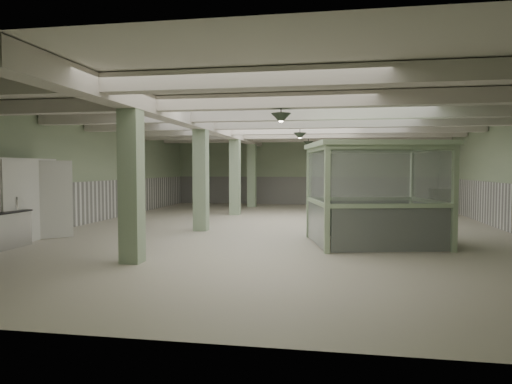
# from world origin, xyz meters

# --- Properties ---
(floor) EXTENTS (20.00, 20.00, 0.00)m
(floor) POSITION_xyz_m (0.00, 0.00, 0.00)
(floor) COLOR beige
(floor) RESTS_ON ground
(ceiling) EXTENTS (14.00, 20.00, 0.02)m
(ceiling) POSITION_xyz_m (0.00, 0.00, 3.60)
(ceiling) COLOR beige
(ceiling) RESTS_ON wall_back
(wall_back) EXTENTS (14.00, 0.02, 3.60)m
(wall_back) POSITION_xyz_m (0.00, 10.00, 1.80)
(wall_back) COLOR #9AAB89
(wall_back) RESTS_ON floor
(wall_front) EXTENTS (14.00, 0.02, 3.60)m
(wall_front) POSITION_xyz_m (0.00, -10.00, 1.80)
(wall_front) COLOR #9AAB89
(wall_front) RESTS_ON floor
(wall_left) EXTENTS (0.02, 20.00, 3.60)m
(wall_left) POSITION_xyz_m (-7.00, 0.00, 1.80)
(wall_left) COLOR #9AAB89
(wall_left) RESTS_ON floor
(wainscot_left) EXTENTS (0.05, 19.90, 1.50)m
(wainscot_left) POSITION_xyz_m (-6.97, 0.00, 0.75)
(wainscot_left) COLOR white
(wainscot_left) RESTS_ON floor
(wainscot_right) EXTENTS (0.05, 19.90, 1.50)m
(wainscot_right) POSITION_xyz_m (6.97, 0.00, 0.75)
(wainscot_right) COLOR white
(wainscot_right) RESTS_ON floor
(wainscot_back) EXTENTS (13.90, 0.05, 1.50)m
(wainscot_back) POSITION_xyz_m (0.00, 9.97, 0.75)
(wainscot_back) COLOR white
(wainscot_back) RESTS_ON floor
(girder) EXTENTS (0.45, 19.90, 0.40)m
(girder) POSITION_xyz_m (-2.50, 0.00, 3.38)
(girder) COLOR beige
(girder) RESTS_ON ceiling
(beam_a) EXTENTS (13.90, 0.35, 0.32)m
(beam_a) POSITION_xyz_m (0.00, -7.50, 3.42)
(beam_a) COLOR beige
(beam_a) RESTS_ON ceiling
(beam_b) EXTENTS (13.90, 0.35, 0.32)m
(beam_b) POSITION_xyz_m (0.00, -5.00, 3.42)
(beam_b) COLOR beige
(beam_b) RESTS_ON ceiling
(beam_c) EXTENTS (13.90, 0.35, 0.32)m
(beam_c) POSITION_xyz_m (0.00, -2.50, 3.42)
(beam_c) COLOR beige
(beam_c) RESTS_ON ceiling
(beam_d) EXTENTS (13.90, 0.35, 0.32)m
(beam_d) POSITION_xyz_m (0.00, 0.00, 3.42)
(beam_d) COLOR beige
(beam_d) RESTS_ON ceiling
(beam_e) EXTENTS (13.90, 0.35, 0.32)m
(beam_e) POSITION_xyz_m (0.00, 2.50, 3.42)
(beam_e) COLOR beige
(beam_e) RESTS_ON ceiling
(beam_f) EXTENTS (13.90, 0.35, 0.32)m
(beam_f) POSITION_xyz_m (0.00, 5.00, 3.42)
(beam_f) COLOR beige
(beam_f) RESTS_ON ceiling
(beam_g) EXTENTS (13.90, 0.35, 0.32)m
(beam_g) POSITION_xyz_m (0.00, 7.50, 3.42)
(beam_g) COLOR beige
(beam_g) RESTS_ON ceiling
(column_a) EXTENTS (0.42, 0.42, 3.60)m
(column_a) POSITION_xyz_m (-2.50, -6.00, 1.80)
(column_a) COLOR #93AC8A
(column_a) RESTS_ON floor
(column_b) EXTENTS (0.42, 0.42, 3.60)m
(column_b) POSITION_xyz_m (-2.50, -1.00, 1.80)
(column_b) COLOR #93AC8A
(column_b) RESTS_ON floor
(column_c) EXTENTS (0.42, 0.42, 3.60)m
(column_c) POSITION_xyz_m (-2.50, 4.00, 1.80)
(column_c) COLOR #93AC8A
(column_c) RESTS_ON floor
(column_d) EXTENTS (0.42, 0.42, 3.60)m
(column_d) POSITION_xyz_m (-2.50, 8.00, 1.80)
(column_d) COLOR #93AC8A
(column_d) RESTS_ON floor
(pendant_front) EXTENTS (0.44, 0.44, 0.22)m
(pendant_front) POSITION_xyz_m (0.50, -5.00, 3.05)
(pendant_front) COLOR #293528
(pendant_front) RESTS_ON ceiling
(pendant_mid) EXTENTS (0.44, 0.44, 0.22)m
(pendant_mid) POSITION_xyz_m (0.50, 0.50, 3.05)
(pendant_mid) COLOR #293528
(pendant_mid) RESTS_ON ceiling
(pendant_back) EXTENTS (0.44, 0.44, 0.22)m
(pendant_back) POSITION_xyz_m (0.50, 5.50, 3.05)
(pendant_back) COLOR #293528
(pendant_back) RESTS_ON ceiling
(walkin_cooler) EXTENTS (1.14, 2.48, 2.27)m
(walkin_cooler) POSITION_xyz_m (-6.62, -4.00, 1.14)
(walkin_cooler) COLOR white
(walkin_cooler) RESTS_ON floor
(guard_booth) EXTENTS (3.79, 3.41, 2.63)m
(guard_booth) POSITION_xyz_m (2.68, -2.73, 1.77)
(guard_booth) COLOR #A7C29B
(guard_booth) RESTS_ON floor
(filing_cabinet) EXTENTS (0.47, 0.67, 1.44)m
(filing_cabinet) POSITION_xyz_m (4.41, -2.24, 0.72)
(filing_cabinet) COLOR #646655
(filing_cabinet) RESTS_ON floor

